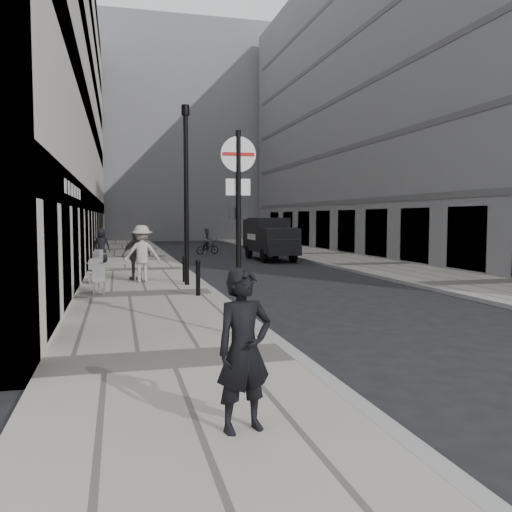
{
  "coord_description": "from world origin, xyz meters",
  "views": [
    {
      "loc": [
        -2.79,
        -5.81,
        2.36
      ],
      "look_at": [
        0.5,
        7.07,
        1.4
      ],
      "focal_mm": 38.0,
      "sensor_mm": 36.0,
      "label": 1
    }
  ],
  "objects_px": {
    "walking_man": "(244,350)",
    "panel_van": "(269,236)",
    "sign_post": "(238,205)",
    "cyclist": "(207,244)",
    "lamppost": "(186,186)"
  },
  "relations": [
    {
      "from": "walking_man",
      "to": "cyclist",
      "type": "relative_size",
      "value": 1.02
    },
    {
      "from": "sign_post",
      "to": "cyclist",
      "type": "height_order",
      "value": "sign_post"
    },
    {
      "from": "walking_man",
      "to": "sign_post",
      "type": "height_order",
      "value": "sign_post"
    },
    {
      "from": "walking_man",
      "to": "panel_van",
      "type": "relative_size",
      "value": 0.34
    },
    {
      "from": "sign_post",
      "to": "panel_van",
      "type": "height_order",
      "value": "sign_post"
    },
    {
      "from": "panel_van",
      "to": "walking_man",
      "type": "bearing_deg",
      "value": -107.62
    },
    {
      "from": "sign_post",
      "to": "cyclist",
      "type": "xyz_separation_m",
      "value": [
        3.3,
        24.04,
        -1.92
      ]
    },
    {
      "from": "walking_man",
      "to": "panel_van",
      "type": "xyz_separation_m",
      "value": [
        6.82,
        23.25,
        0.33
      ]
    },
    {
      "from": "walking_man",
      "to": "cyclist",
      "type": "distance_m",
      "value": 28.88
    },
    {
      "from": "sign_post",
      "to": "panel_van",
      "type": "relative_size",
      "value": 0.77
    },
    {
      "from": "walking_man",
      "to": "panel_van",
      "type": "height_order",
      "value": "panel_van"
    },
    {
      "from": "walking_man",
      "to": "lamppost",
      "type": "xyz_separation_m",
      "value": [
        0.94,
        12.44,
        2.4
      ]
    },
    {
      "from": "lamppost",
      "to": "panel_van",
      "type": "bearing_deg",
      "value": 61.48
    },
    {
      "from": "walking_man",
      "to": "panel_van",
      "type": "bearing_deg",
      "value": 59.69
    },
    {
      "from": "walking_man",
      "to": "sign_post",
      "type": "distance_m",
      "value": 4.89
    }
  ]
}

